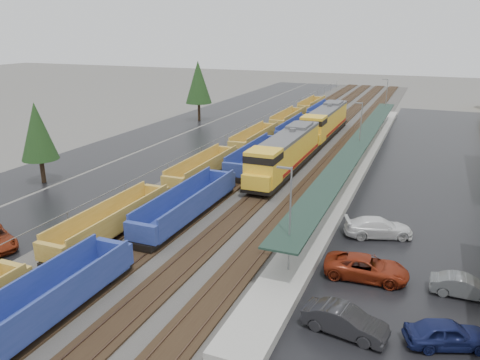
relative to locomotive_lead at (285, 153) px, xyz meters
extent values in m
cube|color=#302D2B|center=(-2.00, 16.68, -2.51)|extent=(20.00, 160.00, 0.08)
cube|color=black|center=(-8.00, 16.68, -2.40)|extent=(2.60, 160.00, 0.15)
cube|color=#473326|center=(-8.72, 16.68, -2.29)|extent=(0.08, 160.00, 0.07)
cube|color=#473326|center=(-7.28, 16.68, -2.29)|extent=(0.08, 160.00, 0.07)
cube|color=black|center=(-4.00, 16.68, -2.40)|extent=(2.60, 160.00, 0.15)
cube|color=#473326|center=(-4.72, 16.68, -2.29)|extent=(0.08, 160.00, 0.07)
cube|color=#473326|center=(-3.28, 16.68, -2.29)|extent=(0.08, 160.00, 0.07)
cube|color=black|center=(0.00, 16.68, -2.40)|extent=(2.60, 160.00, 0.15)
cube|color=#473326|center=(-0.72, 16.68, -2.29)|extent=(0.08, 160.00, 0.07)
cube|color=#473326|center=(0.72, 16.68, -2.29)|extent=(0.08, 160.00, 0.07)
cube|color=black|center=(4.00, 16.68, -2.40)|extent=(2.60, 160.00, 0.15)
cube|color=#473326|center=(3.28, 16.68, -2.29)|extent=(0.08, 160.00, 0.07)
cube|color=#473326|center=(4.72, 16.68, -2.29)|extent=(0.08, 160.00, 0.07)
cube|color=black|center=(-17.00, 16.68, -2.54)|extent=(10.00, 160.00, 0.02)
cube|color=black|center=(-27.00, 16.68, -2.54)|extent=(9.00, 160.00, 0.02)
cube|color=black|center=(17.00, 6.68, -2.54)|extent=(16.00, 100.00, 0.02)
cube|color=#9E9B93|center=(7.50, 6.68, -2.20)|extent=(3.00, 80.00, 0.70)
cylinder|color=gray|center=(7.50, -18.32, -0.65)|extent=(0.16, 0.16, 2.40)
cylinder|color=gray|center=(7.50, -3.32, -0.65)|extent=(0.16, 0.16, 2.40)
cylinder|color=gray|center=(7.50, 11.68, -0.65)|extent=(0.16, 0.16, 2.40)
cylinder|color=gray|center=(7.50, 26.68, -0.65)|extent=(0.16, 0.16, 2.40)
cylinder|color=gray|center=(7.50, 41.68, -0.65)|extent=(0.16, 0.16, 2.40)
cube|color=#1A3026|center=(7.50, 6.68, 0.65)|extent=(2.60, 65.00, 0.15)
cylinder|color=gray|center=(7.50, -23.32, 1.45)|extent=(0.12, 0.12, 8.00)
cube|color=gray|center=(7.00, -23.32, 5.35)|extent=(1.00, 0.15, 0.12)
cylinder|color=gray|center=(7.50, 6.68, 1.45)|extent=(0.12, 0.12, 8.00)
cube|color=gray|center=(7.00, 6.68, 5.35)|extent=(1.00, 0.15, 0.12)
cylinder|color=gray|center=(7.50, 36.68, 1.45)|extent=(0.12, 0.12, 8.00)
cube|color=gray|center=(7.00, 36.68, 5.35)|extent=(1.00, 0.15, 0.12)
cylinder|color=gray|center=(-11.50, -23.32, -1.55)|extent=(0.08, 0.08, 2.00)
cylinder|color=gray|center=(-11.50, -15.32, -1.55)|extent=(0.08, 0.08, 2.00)
cylinder|color=gray|center=(-11.50, -7.32, -1.55)|extent=(0.08, 0.08, 2.00)
cylinder|color=gray|center=(-11.50, 0.68, -1.55)|extent=(0.08, 0.08, 2.00)
cylinder|color=gray|center=(-11.50, 8.68, -1.55)|extent=(0.08, 0.08, 2.00)
cylinder|color=gray|center=(-11.50, 16.68, -1.55)|extent=(0.08, 0.08, 2.00)
cylinder|color=gray|center=(-11.50, 24.68, -1.55)|extent=(0.08, 0.08, 2.00)
cylinder|color=gray|center=(-11.50, 32.68, -1.55)|extent=(0.08, 0.08, 2.00)
cylinder|color=gray|center=(-11.50, 40.68, -1.55)|extent=(0.08, 0.08, 2.00)
cylinder|color=gray|center=(-11.50, 48.68, -1.55)|extent=(0.08, 0.08, 2.00)
cylinder|color=gray|center=(-11.50, 56.68, -1.55)|extent=(0.08, 0.08, 2.00)
cylinder|color=gray|center=(-11.50, 64.68, -1.55)|extent=(0.08, 0.08, 2.00)
cylinder|color=gray|center=(-11.50, 72.68, -1.55)|extent=(0.08, 0.08, 2.00)
cylinder|color=gray|center=(-11.50, 80.68, -1.55)|extent=(0.08, 0.08, 2.00)
cylinder|color=gray|center=(-11.50, 88.68, -1.55)|extent=(0.08, 0.08, 2.00)
cube|color=gray|center=(-11.50, 16.68, -0.55)|extent=(0.05, 160.00, 0.05)
ellipsoid|color=#4B5945|center=(-32.00, 156.68, -2.55)|extent=(154.00, 110.00, 19.80)
cylinder|color=#332316|center=(-24.00, -13.32, -1.20)|extent=(0.50, 0.50, 2.70)
cone|color=#143313|center=(-24.00, -13.32, 3.30)|extent=(3.96, 3.96, 6.30)
cylinder|color=#332316|center=(-25.00, 26.68, -0.90)|extent=(0.50, 0.50, 3.30)
cone|color=#143313|center=(-25.00, 26.68, 4.60)|extent=(4.84, 4.84, 7.70)
cube|color=black|center=(0.00, 0.75, -1.67)|extent=(3.18, 21.23, 0.42)
cube|color=gold|center=(0.00, 1.82, 0.13)|extent=(2.97, 16.98, 3.18)
cube|color=gold|center=(0.00, -7.53, 0.35)|extent=(3.18, 3.40, 3.61)
cube|color=black|center=(0.00, -7.53, 1.41)|extent=(3.24, 3.45, 0.74)
cube|color=gold|center=(0.00, -9.44, -0.71)|extent=(2.97, 1.06, 1.49)
cube|color=#59595B|center=(0.00, 1.82, 1.83)|extent=(3.03, 16.98, 0.37)
cube|color=maroon|center=(-1.51, 1.82, -1.14)|extent=(0.04, 16.98, 0.37)
cube|color=maroon|center=(1.51, 1.82, -1.14)|extent=(0.04, 16.98, 0.37)
cube|color=black|center=(0.00, 0.75, -2.09)|extent=(2.34, 6.37, 0.64)
cube|color=black|center=(0.00, -6.68, -1.99)|extent=(2.55, 4.25, 0.53)
cube|color=black|center=(0.00, 8.18, -1.99)|extent=(2.55, 4.25, 0.53)
cylinder|color=#59595B|center=(0.00, 2.88, 2.15)|extent=(0.74, 0.74, 0.53)
cube|color=#59595B|center=(0.00, 6.06, 2.10)|extent=(2.55, 4.25, 0.53)
cube|color=black|center=(0.00, 21.75, -1.67)|extent=(3.18, 21.23, 0.42)
cube|color=gold|center=(0.00, 22.82, 0.13)|extent=(2.97, 16.98, 3.18)
cube|color=gold|center=(0.00, 13.47, 0.35)|extent=(3.18, 3.40, 3.61)
cube|color=black|center=(0.00, 13.47, 1.41)|extent=(3.24, 3.45, 0.74)
cube|color=gold|center=(0.00, 11.56, -0.71)|extent=(2.97, 1.06, 1.49)
cube|color=#59595B|center=(0.00, 22.82, 1.83)|extent=(3.03, 16.98, 0.37)
cube|color=maroon|center=(-1.51, 22.82, -1.14)|extent=(0.04, 16.98, 0.37)
cube|color=maroon|center=(1.51, 22.82, -1.14)|extent=(0.04, 16.98, 0.37)
cube|color=black|center=(0.00, 21.75, -2.09)|extent=(2.34, 6.37, 0.64)
cube|color=black|center=(0.00, 14.32, -1.99)|extent=(2.55, 4.25, 0.53)
cube|color=black|center=(0.00, 29.18, -1.99)|extent=(2.55, 4.25, 0.53)
cylinder|color=#59595B|center=(0.00, 23.88, 2.15)|extent=(0.74, 0.74, 0.53)
cube|color=#59595B|center=(0.00, 27.06, 2.10)|extent=(2.55, 4.25, 0.53)
cube|color=#AA832F|center=(-8.00, -31.98, -1.02)|extent=(2.57, 0.49, 1.38)
cube|color=black|center=(-8.00, -32.67, -2.01)|extent=(1.98, 2.18, 0.49)
cube|color=#AA832F|center=(-8.00, -22.08, -1.71)|extent=(2.57, 13.27, 0.25)
cube|color=#AA832F|center=(-9.24, -22.08, -0.82)|extent=(0.15, 13.27, 1.78)
cube|color=#AA832F|center=(-6.76, -22.08, -0.82)|extent=(0.15, 13.27, 1.78)
cube|color=#AA832F|center=(-8.00, -28.91, -1.02)|extent=(2.57, 0.49, 1.38)
cube|color=#AA832F|center=(-8.00, -15.24, -1.02)|extent=(2.57, 0.49, 1.38)
cube|color=black|center=(-8.00, -28.22, -2.01)|extent=(1.98, 2.18, 0.49)
cube|color=black|center=(-8.00, -15.94, -2.01)|extent=(1.98, 2.18, 0.49)
cube|color=#AA832F|center=(-8.00, -5.34, -1.71)|extent=(2.57, 13.27, 0.25)
cube|color=#AA832F|center=(-9.24, -5.34, -0.82)|extent=(0.15, 13.27, 1.78)
cube|color=#AA832F|center=(-6.76, -5.34, -0.82)|extent=(0.15, 13.27, 1.78)
cube|color=#AA832F|center=(-8.00, -12.18, -1.02)|extent=(2.57, 0.49, 1.38)
cube|color=#AA832F|center=(-8.00, 1.49, -1.02)|extent=(2.57, 0.49, 1.38)
cube|color=black|center=(-8.00, -11.48, -2.01)|extent=(1.98, 2.18, 0.49)
cube|color=black|center=(-8.00, 0.80, -2.01)|extent=(1.98, 2.18, 0.49)
cube|color=#AA832F|center=(-8.00, 11.40, -1.71)|extent=(2.57, 13.27, 0.25)
cube|color=#AA832F|center=(-9.24, 11.40, -0.82)|extent=(0.15, 13.27, 1.78)
cube|color=#AA832F|center=(-6.76, 11.40, -0.82)|extent=(0.15, 13.27, 1.78)
cube|color=#AA832F|center=(-8.00, 4.56, -1.02)|extent=(2.57, 0.49, 1.38)
cube|color=#AA832F|center=(-8.00, 18.23, -1.02)|extent=(2.57, 0.49, 1.38)
cube|color=black|center=(-8.00, 5.25, -2.01)|extent=(1.98, 2.18, 0.49)
cube|color=black|center=(-8.00, 17.54, -2.01)|extent=(1.98, 2.18, 0.49)
cube|color=#AA832F|center=(-8.00, 28.13, -1.71)|extent=(2.57, 13.27, 0.25)
cube|color=#AA832F|center=(-9.24, 28.13, -0.82)|extent=(0.15, 13.27, 1.78)
cube|color=#AA832F|center=(-6.76, 28.13, -0.82)|extent=(0.15, 13.27, 1.78)
cube|color=#AA832F|center=(-8.00, 21.30, -1.02)|extent=(2.57, 0.49, 1.38)
cube|color=#AA832F|center=(-8.00, 34.97, -1.02)|extent=(2.57, 0.49, 1.38)
cube|color=black|center=(-8.00, 21.99, -2.01)|extent=(1.98, 2.18, 0.49)
cube|color=black|center=(-8.00, 34.27, -2.01)|extent=(1.98, 2.18, 0.49)
cube|color=#AA832F|center=(-8.00, 44.87, -1.71)|extent=(2.57, 13.27, 0.25)
cube|color=#AA832F|center=(-9.24, 44.87, -0.82)|extent=(0.15, 13.27, 1.78)
cube|color=#AA832F|center=(-6.76, 44.87, -0.82)|extent=(0.15, 13.27, 1.78)
cube|color=#AA832F|center=(-8.00, 38.03, -1.02)|extent=(2.57, 0.49, 1.38)
cube|color=#AA832F|center=(-8.00, 51.70, -1.02)|extent=(2.57, 0.49, 1.38)
cube|color=black|center=(-8.00, 38.73, -2.01)|extent=(1.98, 2.18, 0.49)
cube|color=black|center=(-8.00, 51.01, -2.01)|extent=(1.98, 2.18, 0.49)
cube|color=navy|center=(-4.00, -34.51, -1.66)|extent=(2.79, 14.34, 0.27)
cube|color=navy|center=(-5.34, -34.51, -0.70)|extent=(0.16, 14.34, 1.93)
cube|color=navy|center=(-2.66, -34.51, -0.70)|extent=(0.16, 14.34, 1.93)
cube|color=navy|center=(-4.00, -27.12, -0.91)|extent=(2.79, 0.54, 1.50)
cube|color=black|center=(-4.00, -27.87, -1.99)|extent=(2.15, 2.36, 0.54)
cube|color=navy|center=(-4.00, -16.41, -1.66)|extent=(2.79, 14.34, 0.27)
cube|color=navy|center=(-5.34, -16.41, -0.70)|extent=(0.16, 14.34, 1.93)
cube|color=navy|center=(-2.66, -16.41, -0.70)|extent=(0.16, 14.34, 1.93)
cube|color=navy|center=(-4.00, -23.80, -0.91)|extent=(2.79, 0.54, 1.50)
cube|color=navy|center=(-4.00, -9.03, -0.91)|extent=(2.79, 0.54, 1.50)
cube|color=black|center=(-4.00, -23.04, -1.99)|extent=(2.15, 2.36, 0.54)
cube|color=black|center=(-4.00, -9.78, -1.99)|extent=(2.15, 2.36, 0.54)
cube|color=navy|center=(-4.00, 1.68, -1.66)|extent=(2.79, 14.34, 0.27)
cube|color=navy|center=(-5.34, 1.68, -0.70)|extent=(0.16, 14.34, 1.93)
cube|color=navy|center=(-2.66, 1.68, -0.70)|extent=(0.16, 14.34, 1.93)
cube|color=navy|center=(-4.00, -5.70, -0.91)|extent=(2.79, 0.54, 1.50)
cube|color=navy|center=(-4.00, 9.07, -0.91)|extent=(2.79, 0.54, 1.50)
cube|color=black|center=(-4.00, -4.95, -1.99)|extent=(2.15, 2.36, 0.54)
cube|color=black|center=(-4.00, 8.32, -1.99)|extent=(2.15, 2.36, 0.54)
cube|color=navy|center=(-4.00, 19.78, -1.66)|extent=(2.79, 14.34, 0.27)
cube|color=navy|center=(-5.34, 19.78, -0.70)|extent=(0.16, 14.34, 1.93)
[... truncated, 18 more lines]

